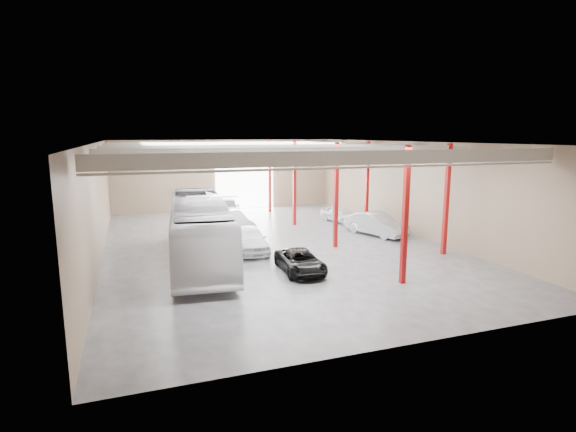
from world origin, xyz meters
TOP-DOWN VIEW (x-y plane):
  - depot_shell at (0.13, 0.48)m, footprint 22.12×32.12m
  - coach_bus at (-5.35, -2.52)m, footprint 4.63×14.15m
  - black_sedan at (-0.48, -6.52)m, footprint 2.29×4.54m
  - car_row_a at (-2.00, -1.32)m, footprint 2.21×4.94m
  - car_row_b at (-2.00, 4.50)m, footprint 3.13×5.49m
  - car_row_c at (-0.68, 12.00)m, footprint 3.48×5.82m
  - car_right_near at (8.30, 0.27)m, footprint 3.30×5.43m
  - car_right_far at (8.01, 5.77)m, footprint 2.66×4.48m

SIDE VIEW (x-z plane):
  - black_sedan at x=-0.48m, z-range 0.00..1.23m
  - car_right_far at x=8.01m, z-range 0.00..1.43m
  - car_row_c at x=-0.68m, z-range 0.00..1.58m
  - car_row_a at x=-2.00m, z-range 0.00..1.65m
  - car_right_near at x=8.30m, z-range 0.00..1.69m
  - car_row_b at x=-2.00m, z-range 0.00..1.71m
  - coach_bus at x=-5.35m, z-range 0.00..3.87m
  - depot_shell at x=0.13m, z-range 1.44..8.51m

